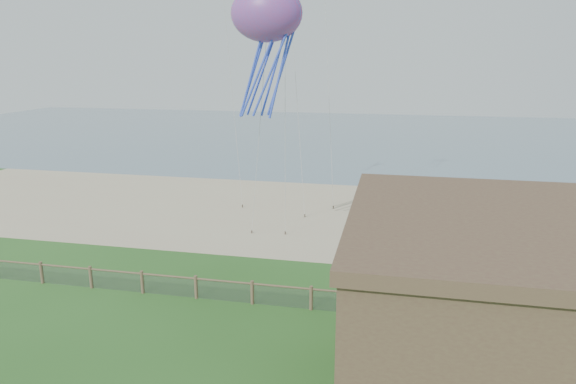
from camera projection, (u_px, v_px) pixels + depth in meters
ground at (211, 373)px, 20.23m from camera, size 160.00×160.00×0.00m
sand_beach at (307, 213)px, 41.06m from camera, size 72.00×20.00×0.02m
ocean at (353, 135)px, 82.73m from camera, size 160.00×68.00×0.02m
chainlink_fence at (252, 294)px, 25.77m from camera, size 36.20×0.20×1.25m
motel_deck at (534, 337)px, 22.31m from camera, size 15.00×2.00×0.50m
picnic_table at (383, 378)px, 19.20m from camera, size 2.08×1.60×0.86m
octopus_kite at (267, 50)px, 29.95m from camera, size 4.55×3.84×7.97m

